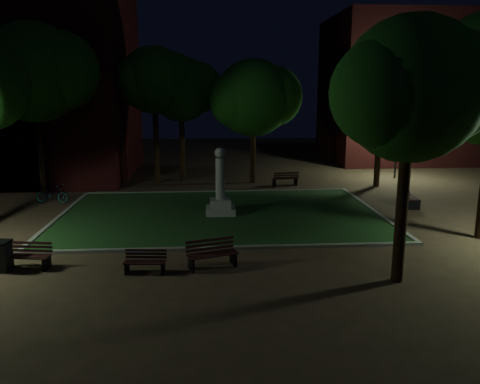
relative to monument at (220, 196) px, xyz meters
The scene contains 20 objects.
ground 2.22m from the monument, 90.00° to the right, with size 80.00×80.00×0.00m, color #463223.
lawn 0.92m from the monument, ahead, with size 15.00×10.00×0.08m, color #20421C.
lawn_kerb 0.90m from the monument, ahead, with size 15.40×10.40×0.12m.
monument is the anchor object (origin of this frame).
building_far 25.95m from the monument, 45.00° to the left, with size 16.00×10.00×12.00m, color #471212.
tree_north_wl 10.74m from the monument, 114.13° to the left, with size 5.16×4.21×8.67m.
tree_north_er 9.61m from the monument, 72.99° to the left, with size 5.99×4.89×7.91m.
tree_ne 12.65m from the monument, 32.35° to the left, with size 5.23×4.27×6.99m.
tree_se 11.21m from the monument, 57.53° to the right, with size 5.22×4.26×8.04m.
tree_nw 12.85m from the monument, 151.18° to the left, with size 6.77×5.52×9.65m.
tree_far_north 10.71m from the monument, 103.13° to the left, with size 5.14×4.19×8.10m.
lamppost_nw 12.97m from the monument, 147.41° to the left, with size 1.18×0.28×3.94m.
lamppost_ne 15.32m from the monument, 36.10° to the left, with size 1.18×0.28×4.06m.
bench_near_left 7.71m from the monument, 110.49° to the right, with size 1.40×0.60×0.75m.
bench_near_right 6.90m from the monument, 94.11° to the right, with size 1.81×1.09×0.94m.
bench_west_near 9.37m from the monument, 135.82° to the right, with size 1.66×0.77×0.87m.
bench_right_side 9.87m from the monument, ahead, with size 0.85×1.88×1.00m.
bench_far_side 8.17m from the monument, 57.94° to the left, with size 1.70×0.81×0.90m.
trash_bin 10.04m from the monument, 138.11° to the right, with size 0.65×0.65×1.02m.
bicycle 9.47m from the monument, 160.58° to the left, with size 0.66×1.90×1.00m, color black.
Camera 1 is at (-0.61, -19.92, 5.84)m, focal length 35.00 mm.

